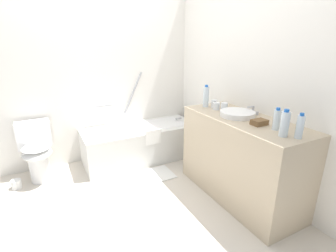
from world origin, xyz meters
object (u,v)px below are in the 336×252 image
water_bottle_3 (277,120)px  drinking_glass_1 (216,106)px  sink_basin (237,114)px  drinking_glass_2 (214,104)px  sink_faucet (252,110)px  bath_mat (153,175)px  bathtub (141,142)px  amenity_basket (259,122)px  water_bottle_2 (300,127)px  water_bottle_1 (285,124)px  toilet (36,150)px  toilet_paper_roll (16,184)px  water_bottle_0 (206,97)px  drinking_glass_0 (224,107)px

water_bottle_3 → drinking_glass_1: size_ratio=2.44×
sink_basin → drinking_glass_2: 0.40m
sink_faucet → water_bottle_3: 0.52m
bath_mat → sink_basin: bearing=-48.2°
bathtub → amenity_basket: size_ratio=11.44×
drinking_glass_2 → amenity_basket: 0.71m
water_bottle_2 → water_bottle_1: bearing=128.3°
drinking_glass_2 → water_bottle_1: bearing=-94.2°
sink_basin → sink_faucet: 0.21m
toilet → water_bottle_1: (1.85, -1.93, 0.62)m
toilet_paper_roll → drinking_glass_2: bearing=-20.2°
sink_basin → amenity_basket: 0.31m
amenity_basket → toilet_paper_roll: amenity_basket is taller
toilet → water_bottle_3: 2.70m
bath_mat → toilet: bearing=154.9°
water_bottle_2 → toilet_paper_roll: (-2.18, 1.90, -0.94)m
sink_basin → water_bottle_1: bearing=-96.4°
water_bottle_0 → water_bottle_3: water_bottle_0 is taller
bath_mat → water_bottle_2: bearing=-65.6°
sink_basin → toilet_paper_roll: (-2.18, 1.20, -0.87)m
water_bottle_2 → toilet_paper_roll: size_ratio=1.90×
water_bottle_2 → drinking_glass_2: (0.01, 1.10, -0.05)m
sink_faucet → water_bottle_3: water_bottle_3 is taller
bathtub → water_bottle_1: bathtub is taller
bathtub → drinking_glass_1: 1.30m
drinking_glass_1 → sink_basin: bearing=-84.7°
sink_faucet → drinking_glass_2: drinking_glass_2 is taller
toilet → drinking_glass_1: (1.89, -1.00, 0.55)m
water_bottle_2 → amenity_basket: (-0.02, 0.39, -0.07)m
water_bottle_1 → water_bottle_2: water_bottle_1 is taller
drinking_glass_0 → bath_mat: 1.25m
drinking_glass_0 → water_bottle_3: bearing=-90.8°
sink_basin → water_bottle_1: water_bottle_1 is taller
water_bottle_2 → toilet_paper_roll: bearing=138.9°
water_bottle_1 → toilet_paper_roll: (-2.11, 1.81, -0.95)m
water_bottle_2 → drinking_glass_2: 1.10m
drinking_glass_1 → drinking_glass_0: bearing=-60.4°
amenity_basket → bath_mat: size_ratio=0.28×
water_bottle_0 → toilet_paper_roll: (-2.12, 0.72, -0.97)m
water_bottle_3 → toilet_paper_roll: bearing=142.5°
sink_basin → toilet_paper_roll: 2.64m
water_bottle_3 → toilet_paper_roll: (-2.19, 1.68, -0.94)m
toilet → water_bottle_0: water_bottle_0 is taller
water_bottle_1 → drinking_glass_0: (0.09, 0.85, -0.06)m
bathtub → water_bottle_2: bathtub is taller
water_bottle_3 → amenity_basket: water_bottle_3 is taller
drinking_glass_1 → bathtub: bearing=120.5°
toilet → water_bottle_1: 2.74m
sink_basin → water_bottle_0: water_bottle_0 is taller
water_bottle_0 → toilet_paper_roll: size_ratio=2.35×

